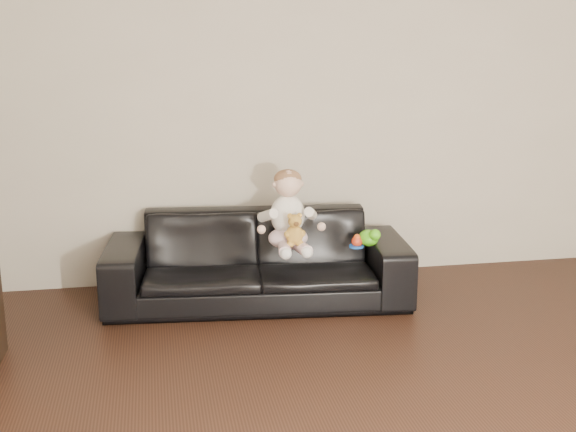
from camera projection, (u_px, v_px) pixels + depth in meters
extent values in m
plane|color=beige|center=(325.00, 102.00, 5.22)|extent=(5.00, 0.00, 5.00)
imported|color=black|center=(257.00, 259.00, 4.87)|extent=(2.08, 0.97, 0.59)
ellipsoid|color=white|center=(288.00, 238.00, 4.77)|extent=(0.27, 0.23, 0.14)
ellipsoid|color=white|center=(288.00, 215.00, 4.75)|extent=(0.23, 0.19, 0.27)
sphere|color=beige|center=(288.00, 183.00, 4.69)|extent=(0.18, 0.18, 0.18)
ellipsoid|color=#8C603F|center=(288.00, 179.00, 4.69)|extent=(0.18, 0.18, 0.13)
cylinder|color=white|center=(285.00, 248.00, 4.61)|extent=(0.08, 0.22, 0.09)
cylinder|color=white|center=(301.00, 248.00, 4.63)|extent=(0.08, 0.22, 0.09)
sphere|color=white|center=(286.00, 254.00, 4.50)|extent=(0.07, 0.07, 0.07)
sphere|color=white|center=(307.00, 252.00, 4.52)|extent=(0.07, 0.07, 0.07)
cylinder|color=white|center=(268.00, 215.00, 4.67)|extent=(0.07, 0.19, 0.12)
cylinder|color=white|center=(311.00, 213.00, 4.72)|extent=(0.07, 0.19, 0.12)
ellipsoid|color=#BC8C35|center=(294.00, 235.00, 4.60)|extent=(0.13, 0.11, 0.13)
sphere|color=#BC8C35|center=(295.00, 221.00, 4.56)|extent=(0.10, 0.10, 0.09)
sphere|color=#BC8C35|center=(290.00, 216.00, 4.56)|extent=(0.04, 0.04, 0.03)
sphere|color=#BC8C35|center=(300.00, 215.00, 4.57)|extent=(0.04, 0.04, 0.03)
sphere|color=#593819|center=(296.00, 224.00, 4.53)|extent=(0.04, 0.04, 0.03)
ellipsoid|color=#53CB17|center=(369.00, 238.00, 4.83)|extent=(0.17, 0.19, 0.11)
sphere|color=red|center=(357.00, 241.00, 4.81)|extent=(0.10, 0.10, 0.07)
cylinder|color=blue|center=(356.00, 246.00, 4.81)|extent=(0.12, 0.12, 0.01)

